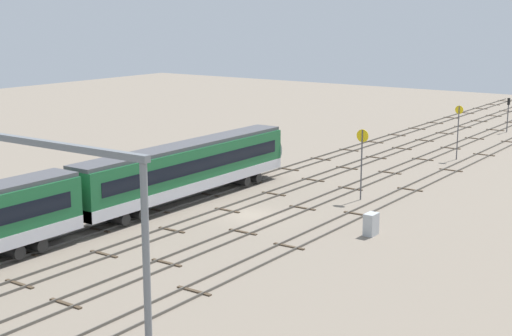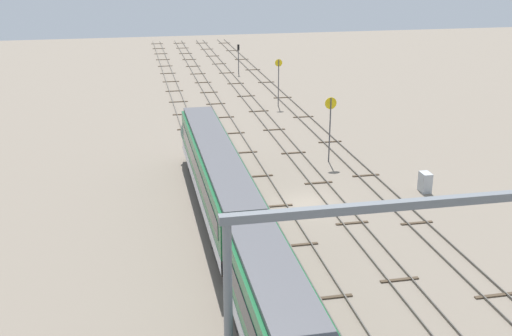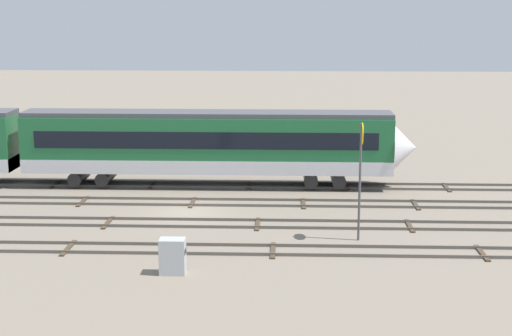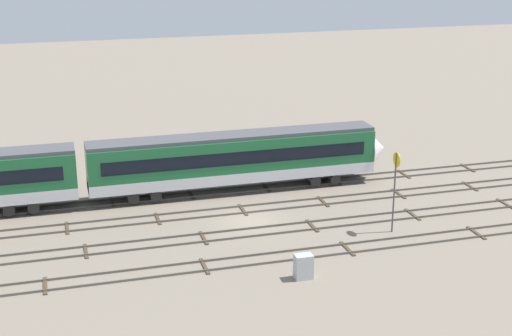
# 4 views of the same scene
# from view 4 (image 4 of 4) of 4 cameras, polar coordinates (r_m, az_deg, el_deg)

# --- Properties ---
(ground_plane) EXTENTS (197.04, 197.04, 0.00)m
(ground_plane) POSITION_cam_4_polar(r_m,az_deg,el_deg) (55.87, -0.41, -4.10)
(ground_plane) COLOR gray
(track_near_foreground) EXTENTS (181.04, 2.40, 0.16)m
(track_near_foreground) POSITION_cam_4_polar(r_m,az_deg,el_deg) (49.85, 1.71, -6.87)
(track_near_foreground) COLOR #59544C
(track_near_foreground) RESTS_ON ground
(track_second_near) EXTENTS (181.04, 2.40, 0.16)m
(track_second_near) POSITION_cam_4_polar(r_m,az_deg,el_deg) (53.82, 0.24, -4.91)
(track_second_near) COLOR #59544C
(track_second_near) RESTS_ON ground
(track_middle) EXTENTS (181.04, 2.40, 0.16)m
(track_middle) POSITION_cam_4_polar(r_m,az_deg,el_deg) (57.88, -1.01, -3.22)
(track_middle) COLOR #59544C
(track_middle) RESTS_ON ground
(track_with_train) EXTENTS (181.04, 2.40, 0.16)m
(track_with_train) POSITION_cam_4_polar(r_m,az_deg,el_deg) (62.00, -2.10, -1.75)
(track_with_train) COLOR #59544C
(track_with_train) RESTS_ON ground
(speed_sign_near_foreground) EXTENTS (0.14, 1.08, 6.03)m
(speed_sign_near_foreground) POSITION_cam_4_polar(r_m,az_deg,el_deg) (53.45, 10.70, -0.89)
(speed_sign_near_foreground) COLOR #4C4C51
(speed_sign_near_foreground) RESTS_ON ground
(relay_cabinet) EXTENTS (1.16, 0.75, 1.61)m
(relay_cabinet) POSITION_cam_4_polar(r_m,az_deg,el_deg) (46.89, 3.69, -7.61)
(relay_cabinet) COLOR #B2B7BC
(relay_cabinet) RESTS_ON ground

